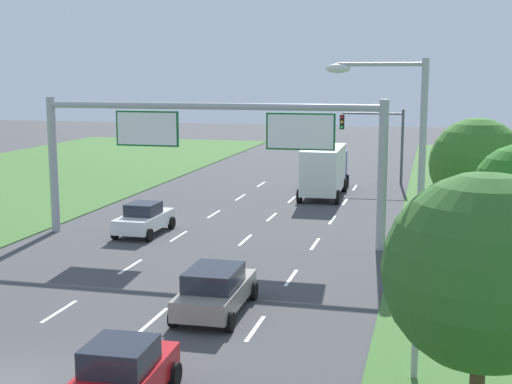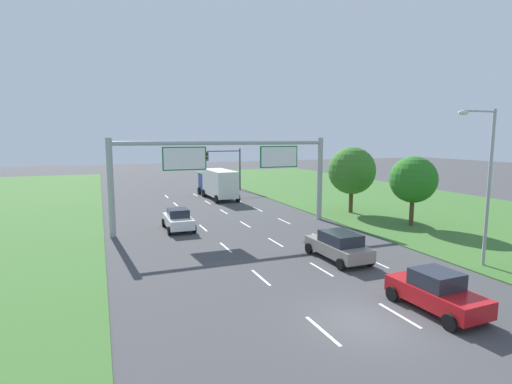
% 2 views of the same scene
% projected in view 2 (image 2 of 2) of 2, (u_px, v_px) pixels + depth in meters
% --- Properties ---
extents(ground_plane, '(200.00, 200.00, 0.00)m').
position_uv_depth(ground_plane, '(362.00, 323.00, 15.22)').
color(ground_plane, '#424244').
extents(grass_verge_right, '(24.00, 120.00, 0.06)m').
position_uv_depth(grass_verge_right, '(504.00, 225.00, 32.05)').
color(grass_verge_right, '#3D6B2D').
rests_on(grass_verge_right, ground_plane).
extents(lane_dashes_inner_left, '(0.14, 56.40, 0.01)m').
position_uv_depth(lane_dashes_inner_left, '(241.00, 261.00, 22.89)').
color(lane_dashes_inner_left, white).
rests_on(lane_dashes_inner_left, ground_plane).
extents(lane_dashes_inner_right, '(0.14, 56.40, 0.01)m').
position_uv_depth(lane_dashes_inner_right, '(296.00, 254.00, 24.16)').
color(lane_dashes_inner_right, white).
rests_on(lane_dashes_inner_right, ground_plane).
extents(lane_dashes_slip, '(0.14, 56.40, 0.01)m').
position_uv_depth(lane_dashes_slip, '(345.00, 248.00, 25.43)').
color(lane_dashes_slip, white).
rests_on(lane_dashes_slip, ground_plane).
extents(car_near_red, '(2.14, 4.11, 1.68)m').
position_uv_depth(car_near_red, '(436.00, 292.00, 16.15)').
color(car_near_red, red).
rests_on(car_near_red, ground_plane).
extents(car_lead_silver, '(2.09, 4.14, 1.63)m').
position_uv_depth(car_lead_silver, '(178.00, 219.00, 30.48)').
color(car_lead_silver, white).
rests_on(car_lead_silver, ground_plane).
extents(car_mid_lane, '(2.19, 4.49, 1.64)m').
position_uv_depth(car_mid_lane, '(339.00, 246.00, 22.97)').
color(car_mid_lane, gray).
rests_on(car_mid_lane, ground_plane).
extents(box_truck, '(2.86, 8.60, 3.35)m').
position_uv_depth(box_truck, '(218.00, 183.00, 46.12)').
color(box_truck, navy).
rests_on(box_truck, ground_plane).
extents(sign_gantry, '(17.24, 0.44, 7.00)m').
position_uv_depth(sign_gantry, '(228.00, 165.00, 30.86)').
color(sign_gantry, '#9EA0A5').
rests_on(sign_gantry, ground_plane).
extents(traffic_light_mast, '(4.76, 0.49, 5.60)m').
position_uv_depth(traffic_light_mast, '(226.00, 162.00, 52.49)').
color(traffic_light_mast, '#47494F').
rests_on(traffic_light_mast, ground_plane).
extents(street_lamp, '(2.61, 0.32, 8.50)m').
position_uv_depth(street_lamp, '(485.00, 174.00, 21.13)').
color(street_lamp, '#9EA0A5').
rests_on(street_lamp, ground_plane).
extents(roadside_tree_mid, '(3.66, 3.66, 5.57)m').
position_uv_depth(roadside_tree_mid, '(413.00, 180.00, 31.32)').
color(roadside_tree_mid, '#513823').
rests_on(roadside_tree_mid, ground_plane).
extents(roadside_tree_far, '(4.35, 4.35, 6.16)m').
position_uv_depth(roadside_tree_far, '(352.00, 171.00, 36.78)').
color(roadside_tree_far, '#513823').
rests_on(roadside_tree_far, ground_plane).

